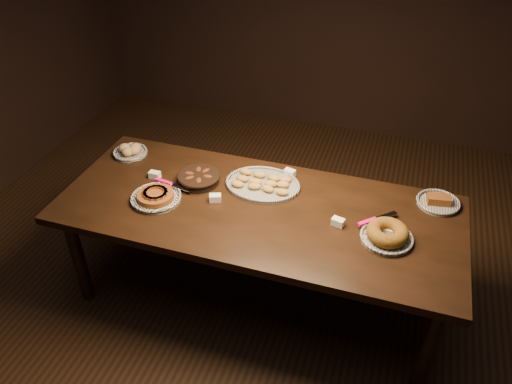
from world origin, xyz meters
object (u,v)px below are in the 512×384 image
(buffet_table, at_px, (258,217))
(madeleine_platter, at_px, (263,183))
(apple_tart_plate, at_px, (156,196))
(bundt_cake_plate, at_px, (387,234))

(buffet_table, height_order, madeleine_platter, madeleine_platter)
(buffet_table, distance_m, apple_tart_plate, 0.63)
(buffet_table, bearing_deg, madeleine_platter, 99.42)
(bundt_cake_plate, bearing_deg, madeleine_platter, 158.78)
(buffet_table, xyz_separation_m, bundt_cake_plate, (0.76, -0.06, 0.11))
(buffet_table, xyz_separation_m, madeleine_platter, (-0.04, 0.22, 0.09))
(madeleine_platter, relative_size, bundt_cake_plate, 1.22)
(madeleine_platter, height_order, bundt_cake_plate, bundt_cake_plate)
(bundt_cake_plate, bearing_deg, apple_tart_plate, -179.68)
(buffet_table, xyz_separation_m, apple_tart_plate, (-0.61, -0.12, 0.10))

